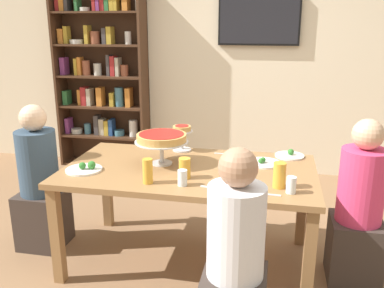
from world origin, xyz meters
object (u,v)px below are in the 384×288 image
(diner_near_right, at_px, (235,267))
(salad_plate_near_diner, at_px, (263,163))
(personal_pizza_stand, at_px, (182,134))
(water_glass_clear_near, at_px, (182,178))
(diner_head_west, at_px, (40,188))
(bookshelf, at_px, (101,73))
(cutlery_knife_near, at_px, (266,194))
(deep_dish_pizza_stand, at_px, (162,139))
(television, at_px, (259,20))
(diner_head_east, at_px, (358,215))
(salad_plate_far_diner, at_px, (85,169))
(beer_glass_amber_short, at_px, (185,168))
(salad_plate_spare, at_px, (290,155))
(cutlery_fork_far, at_px, (214,188))
(dining_table, at_px, (189,179))
(cutlery_fork_near, at_px, (226,154))
(beer_glass_amber_tall, at_px, (279,175))
(water_glass_clear_far, at_px, (291,185))
(beer_glass_amber_spare, at_px, (148,171))

(diner_near_right, distance_m, salad_plate_near_diner, 1.03)
(personal_pizza_stand, distance_m, water_glass_clear_near, 0.76)
(diner_head_west, bearing_deg, bookshelf, 98.94)
(cutlery_knife_near, bearing_deg, deep_dish_pizza_stand, 154.67)
(television, distance_m, salad_plate_near_diner, 2.17)
(diner_head_east, bearing_deg, salad_plate_near_diner, -17.33)
(diner_head_west, bearing_deg, salad_plate_far_diner, -22.36)
(beer_glass_amber_short, height_order, water_glass_clear_near, beer_glass_amber_short)
(salad_plate_spare, distance_m, cutlery_fork_far, 0.90)
(diner_head_west, height_order, salad_plate_spare, diner_head_west)
(personal_pizza_stand, relative_size, cutlery_knife_near, 1.14)
(deep_dish_pizza_stand, distance_m, cutlery_fork_far, 0.62)
(television, relative_size, personal_pizza_stand, 4.36)
(diner_head_west, distance_m, deep_dish_pizza_stand, 1.07)
(dining_table, bearing_deg, personal_pizza_stand, 109.58)
(diner_near_right, distance_m, beer_glass_amber_short, 0.79)
(salad_plate_far_diner, bearing_deg, salad_plate_near_diner, 18.01)
(diner_near_right, relative_size, cutlery_fork_near, 6.39)
(bookshelf, relative_size, salad_plate_spare, 9.94)
(deep_dish_pizza_stand, relative_size, beer_glass_amber_tall, 2.40)
(bookshelf, relative_size, diner_head_east, 1.92)
(deep_dish_pizza_stand, height_order, water_glass_clear_near, deep_dish_pizza_stand)
(diner_head_east, relative_size, diner_near_right, 1.00)
(television, xyz_separation_m, water_glass_clear_far, (0.35, -2.42, -0.97))
(salad_plate_near_diner, xyz_separation_m, beer_glass_amber_spare, (-0.71, -0.53, 0.07))
(water_glass_clear_near, relative_size, water_glass_clear_far, 1.00)
(cutlery_fork_near, bearing_deg, beer_glass_amber_tall, 121.41)
(cutlery_knife_near, bearing_deg, diner_near_right, -104.05)
(water_glass_clear_far, bearing_deg, deep_dish_pizza_stand, 158.07)
(personal_pizza_stand, height_order, salad_plate_spare, personal_pizza_stand)
(beer_glass_amber_short, bearing_deg, personal_pizza_stand, 104.54)
(water_glass_clear_far, xyz_separation_m, cutlery_fork_far, (-0.47, -0.03, -0.05))
(diner_head_east, distance_m, salad_plate_far_diner, 1.89)
(cutlery_fork_near, height_order, cutlery_knife_near, same)
(bookshelf, distance_m, beer_glass_amber_short, 2.70)
(cutlery_fork_near, bearing_deg, diner_near_right, 97.53)
(water_glass_clear_near, height_order, cutlery_knife_near, water_glass_clear_near)
(beer_glass_amber_short, height_order, cutlery_knife_near, beer_glass_amber_short)
(television, relative_size, diner_head_east, 0.78)
(diner_near_right, xyz_separation_m, cutlery_fork_far, (-0.19, 0.45, 0.25))
(diner_head_west, relative_size, water_glass_clear_near, 11.21)
(diner_near_right, xyz_separation_m, beer_glass_amber_tall, (0.21, 0.56, 0.33))
(beer_glass_amber_spare, xyz_separation_m, water_glass_clear_near, (0.23, 0.01, -0.03))
(television, height_order, cutlery_fork_far, television)
(diner_head_west, bearing_deg, cutlery_fork_near, 14.91)
(bookshelf, height_order, diner_head_west, bookshelf)
(salad_plate_near_diner, xyz_separation_m, cutlery_knife_near, (0.04, -0.57, -0.01))
(cutlery_knife_near, bearing_deg, bookshelf, 134.50)
(salad_plate_spare, bearing_deg, diner_head_east, -42.61)
(beer_glass_amber_tall, bearing_deg, cutlery_knife_near, -119.31)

